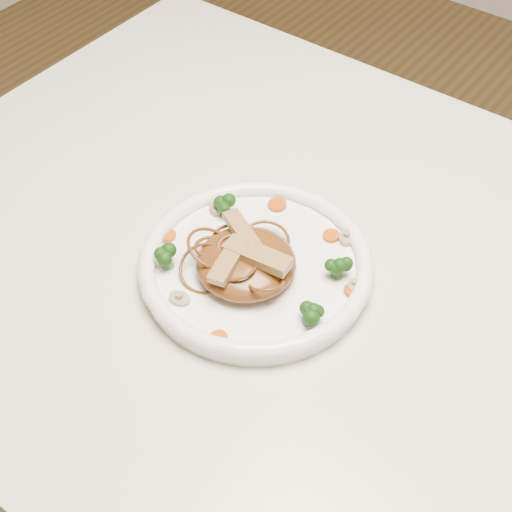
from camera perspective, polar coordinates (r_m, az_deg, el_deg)
The scene contains 19 objects.
table at distance 0.92m, azimuth 6.59°, elevation -6.57°, with size 1.20×0.80×0.75m.
plate at distance 0.85m, azimuth -0.00°, elevation -1.01°, with size 0.26×0.26×0.02m, color white.
noodle_mound at distance 0.82m, azimuth -0.76°, elevation -0.54°, with size 0.11×0.11×0.04m, color brown.
chicken_a at distance 0.80m, azimuth 0.12°, elevation 0.04°, with size 0.08×0.02×0.01m, color #A7834E.
chicken_b at distance 0.83m, azimuth -1.09°, elevation 1.95°, with size 0.06×0.02×0.01m, color #A7834E.
chicken_c at distance 0.80m, azimuth -2.11°, elevation -0.36°, with size 0.06×0.02×0.01m, color #A7834E.
broccoli_0 at distance 0.83m, azimuth 6.24°, elevation -0.74°, with size 0.03×0.03×0.03m, color #143B0C, non-canonical shape.
broccoli_1 at distance 0.89m, azimuth -2.43°, elevation 3.95°, with size 0.03×0.03×0.03m, color #143B0C, non-canonical shape.
broccoli_2 at distance 0.84m, azimuth -6.75°, elevation -0.01°, with size 0.03×0.03×0.03m, color #143B0C, non-canonical shape.
broccoli_3 at distance 0.78m, azimuth 4.05°, elevation -4.22°, with size 0.03×0.03×0.03m, color #143B0C, non-canonical shape.
carrot_0 at distance 0.88m, azimuth 5.71°, elevation 1.53°, with size 0.02×0.02×0.01m, color #D04607.
carrot_1 at distance 0.88m, azimuth -6.78°, elevation 1.59°, with size 0.02×0.02×0.01m, color #D04607.
carrot_2 at distance 0.82m, azimuth 7.35°, elevation -2.60°, with size 0.02×0.02×0.01m, color #D04607.
carrot_3 at distance 0.91m, azimuth 1.60°, elevation 3.90°, with size 0.02×0.02×0.01m, color #D04607.
carrot_4 at distance 0.78m, azimuth -2.87°, elevation -6.23°, with size 0.02×0.02×0.01m, color #D04607.
mushroom_0 at distance 0.81m, azimuth -5.81°, elevation -3.23°, with size 0.02×0.02×0.01m, color tan.
mushroom_1 at distance 0.83m, azimuth 7.47°, elevation -2.23°, with size 0.02×0.02×0.01m, color tan.
mushroom_2 at distance 0.91m, azimuth -2.97°, elevation 3.69°, with size 0.03×0.03×0.01m, color tan.
mushroom_3 at distance 0.88m, azimuth 6.90°, elevation 1.44°, with size 0.03×0.03×0.01m, color tan.
Camera 1 is at (0.24, -0.50, 1.39)m, focal length 52.83 mm.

